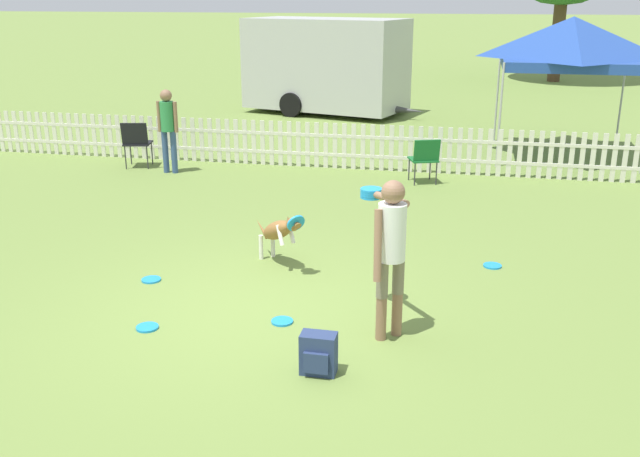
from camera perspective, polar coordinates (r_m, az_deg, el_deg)
ground_plane at (r=8.00m, az=-5.60°, el=-6.55°), size 240.00×240.00×0.00m
handler_person at (r=7.07m, az=5.58°, el=-0.84°), size 0.62×1.08×1.66m
leaping_dog at (r=9.07m, az=-3.28°, el=-0.14°), size 0.89×0.93×0.81m
frisbee_near_handler at (r=9.46m, az=13.63°, el=-2.91°), size 0.23×0.23×0.02m
frisbee_near_dog at (r=9.00m, az=-13.35°, el=-4.01°), size 0.23×0.23×0.02m
frisbee_midfield at (r=7.78m, az=-13.65°, el=-7.70°), size 0.23×0.23×0.02m
frisbee_far_scatter at (r=7.70m, az=-3.04°, el=-7.43°), size 0.23×0.23×0.02m
backpack_on_grass at (r=6.66m, az=-0.13°, el=-10.01°), size 0.33×0.23×0.40m
picket_fence at (r=14.23m, az=2.70°, el=6.57°), size 17.10×0.04×0.91m
folding_chair_blue_left at (r=14.77m, az=-14.47°, el=6.86°), size 0.62×0.63×0.94m
folding_chair_center at (r=13.23m, az=8.37°, el=5.71°), size 0.62×0.63×0.85m
canopy_tent_main at (r=16.06m, az=19.49°, el=13.87°), size 2.78×2.78×2.90m
spectator_standing at (r=14.14m, az=-12.08°, el=8.25°), size 0.42×0.27×1.62m
equipment_trailer at (r=21.05m, az=0.49°, el=13.02°), size 5.37×3.27×2.67m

